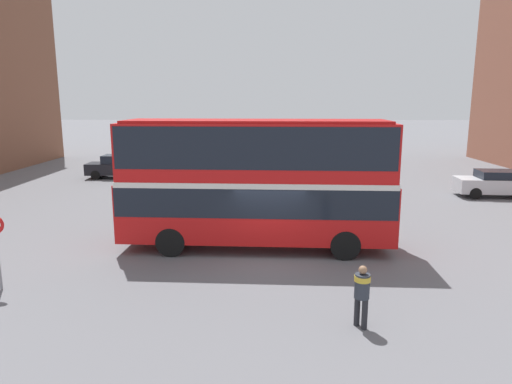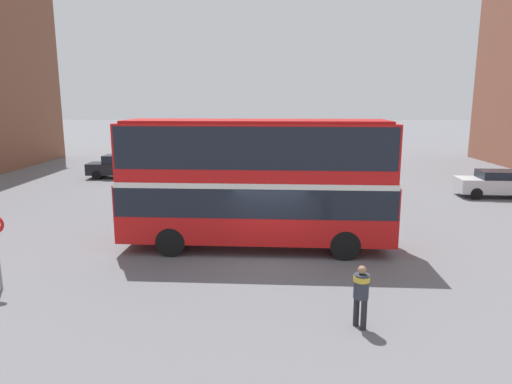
# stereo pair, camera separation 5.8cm
# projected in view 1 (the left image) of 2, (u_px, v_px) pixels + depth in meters

# --- Properties ---
(ground_plane) EXTENTS (240.00, 240.00, 0.00)m
(ground_plane) POSITION_uv_depth(u_px,v_px,m) (269.00, 258.00, 16.33)
(ground_plane) COLOR slate
(double_decker_bus) EXTENTS (10.16, 2.95, 4.85)m
(double_decker_bus) POSITION_uv_depth(u_px,v_px,m) (256.00, 176.00, 16.92)
(double_decker_bus) COLOR red
(double_decker_bus) RESTS_ON ground_plane
(pedestrian_foreground) EXTENTS (0.56, 0.56, 1.61)m
(pedestrian_foreground) POSITION_uv_depth(u_px,v_px,m) (362.00, 290.00, 11.16)
(pedestrian_foreground) COLOR #232328
(pedestrian_foreground) RESTS_ON ground_plane
(parked_car_kerb_near) EXTENTS (4.33, 2.10, 1.56)m
(parked_car_kerb_near) POSITION_uv_depth(u_px,v_px,m) (495.00, 183.00, 26.59)
(parked_car_kerb_near) COLOR silver
(parked_car_kerb_near) RESTS_ON ground_plane
(parked_car_kerb_far) EXTENTS (4.24, 1.80, 1.67)m
(parked_car_kerb_far) POSITION_uv_depth(u_px,v_px,m) (117.00, 167.00, 33.13)
(parked_car_kerb_far) COLOR black
(parked_car_kerb_far) RESTS_ON ground_plane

